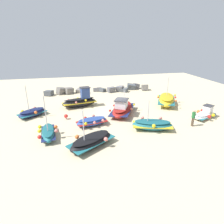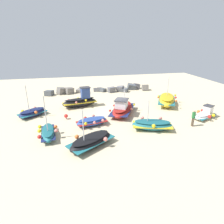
{
  "view_description": "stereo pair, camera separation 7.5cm",
  "coord_description": "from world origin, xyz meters",
  "px_view_note": "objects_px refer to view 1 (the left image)",
  "views": [
    {
      "loc": [
        -4.9,
        -20.38,
        8.04
      ],
      "look_at": [
        -0.9,
        -2.2,
        0.9
      ],
      "focal_mm": 30.78,
      "sensor_mm": 36.0,
      "label": 1
    },
    {
      "loc": [
        -4.83,
        -20.4,
        8.04
      ],
      "look_at": [
        -0.9,
        -2.2,
        0.9
      ],
      "focal_mm": 30.78,
      "sensor_mm": 36.0,
      "label": 2
    }
  ],
  "objects_px": {
    "mooring_buoy_0": "(66,116)",
    "fishing_boat_4": "(122,109)",
    "fishing_boat_3": "(152,125)",
    "fishing_boat_5": "(48,133)",
    "fishing_boat_8": "(32,113)",
    "fishing_boat_2": "(91,141)",
    "fishing_boat_7": "(92,122)",
    "fishing_boat_0": "(205,114)",
    "fishing_boat_1": "(166,100)",
    "fishing_boat_6": "(80,101)",
    "person_walking": "(193,117)"
  },
  "relations": [
    {
      "from": "fishing_boat_1",
      "to": "fishing_boat_0",
      "type": "bearing_deg",
      "value": 49.55
    },
    {
      "from": "fishing_boat_2",
      "to": "fishing_boat_6",
      "type": "height_order",
      "value": "fishing_boat_2"
    },
    {
      "from": "fishing_boat_3",
      "to": "fishing_boat_6",
      "type": "xyz_separation_m",
      "value": [
        -6.2,
        7.98,
        0.28
      ]
    },
    {
      "from": "mooring_buoy_0",
      "to": "fishing_boat_8",
      "type": "bearing_deg",
      "value": 155.65
    },
    {
      "from": "fishing_boat_0",
      "to": "fishing_boat_8",
      "type": "bearing_deg",
      "value": 140.93
    },
    {
      "from": "fishing_boat_2",
      "to": "fishing_boat_8",
      "type": "relative_size",
      "value": 1.17
    },
    {
      "from": "fishing_boat_4",
      "to": "person_walking",
      "type": "bearing_deg",
      "value": 79.99
    },
    {
      "from": "fishing_boat_2",
      "to": "fishing_boat_3",
      "type": "bearing_deg",
      "value": -16.81
    },
    {
      "from": "fishing_boat_0",
      "to": "fishing_boat_1",
      "type": "relative_size",
      "value": 0.68
    },
    {
      "from": "person_walking",
      "to": "fishing_boat_6",
      "type": "bearing_deg",
      "value": 140.46
    },
    {
      "from": "fishing_boat_0",
      "to": "mooring_buoy_0",
      "type": "height_order",
      "value": "fishing_boat_0"
    },
    {
      "from": "fishing_boat_2",
      "to": "fishing_boat_5",
      "type": "bearing_deg",
      "value": 112.36
    },
    {
      "from": "fishing_boat_0",
      "to": "fishing_boat_7",
      "type": "distance_m",
      "value": 12.15
    },
    {
      "from": "fishing_boat_2",
      "to": "mooring_buoy_0",
      "type": "height_order",
      "value": "fishing_boat_2"
    },
    {
      "from": "person_walking",
      "to": "mooring_buoy_0",
      "type": "bearing_deg",
      "value": 158.7
    },
    {
      "from": "fishing_boat_3",
      "to": "mooring_buoy_0",
      "type": "relative_size",
      "value": 7.13
    },
    {
      "from": "fishing_boat_5",
      "to": "person_walking",
      "type": "relative_size",
      "value": 2.28
    },
    {
      "from": "fishing_boat_0",
      "to": "fishing_boat_4",
      "type": "relative_size",
      "value": 0.64
    },
    {
      "from": "fishing_boat_5",
      "to": "fishing_boat_7",
      "type": "relative_size",
      "value": 1.16
    },
    {
      "from": "fishing_boat_7",
      "to": "fishing_boat_1",
      "type": "bearing_deg",
      "value": -170.51
    },
    {
      "from": "person_walking",
      "to": "mooring_buoy_0",
      "type": "xyz_separation_m",
      "value": [
        -12.1,
        4.4,
        -0.61
      ]
    },
    {
      "from": "fishing_boat_2",
      "to": "fishing_boat_4",
      "type": "height_order",
      "value": "fishing_boat_2"
    },
    {
      "from": "fishing_boat_1",
      "to": "fishing_boat_6",
      "type": "xyz_separation_m",
      "value": [
        -10.92,
        1.61,
        0.11
      ]
    },
    {
      "from": "fishing_boat_3",
      "to": "fishing_boat_5",
      "type": "distance_m",
      "value": 9.45
    },
    {
      "from": "fishing_boat_2",
      "to": "fishing_boat_1",
      "type": "bearing_deg",
      "value": 3.64
    },
    {
      "from": "fishing_boat_0",
      "to": "fishing_boat_5",
      "type": "distance_m",
      "value": 16.16
    },
    {
      "from": "fishing_boat_2",
      "to": "fishing_boat_7",
      "type": "height_order",
      "value": "fishing_boat_2"
    },
    {
      "from": "fishing_boat_8",
      "to": "person_walking",
      "type": "height_order",
      "value": "fishing_boat_8"
    },
    {
      "from": "fishing_boat_6",
      "to": "fishing_boat_7",
      "type": "bearing_deg",
      "value": -93.99
    },
    {
      "from": "fishing_boat_8",
      "to": "fishing_boat_3",
      "type": "bearing_deg",
      "value": -64.61
    },
    {
      "from": "fishing_boat_4",
      "to": "fishing_boat_0",
      "type": "bearing_deg",
      "value": 98.42
    },
    {
      "from": "fishing_boat_3",
      "to": "fishing_boat_5",
      "type": "xyz_separation_m",
      "value": [
        -9.44,
        0.49,
        -0.04
      ]
    },
    {
      "from": "fishing_boat_3",
      "to": "fishing_boat_4",
      "type": "xyz_separation_m",
      "value": [
        -1.7,
        4.47,
        0.15
      ]
    },
    {
      "from": "fishing_boat_2",
      "to": "fishing_boat_5",
      "type": "relative_size",
      "value": 1.09
    },
    {
      "from": "mooring_buoy_0",
      "to": "fishing_boat_4",
      "type": "bearing_deg",
      "value": 2.12
    },
    {
      "from": "fishing_boat_4",
      "to": "person_walking",
      "type": "distance_m",
      "value": 7.47
    },
    {
      "from": "fishing_boat_3",
      "to": "fishing_boat_1",
      "type": "bearing_deg",
      "value": 70.15
    },
    {
      "from": "fishing_boat_0",
      "to": "fishing_boat_4",
      "type": "distance_m",
      "value": 8.93
    },
    {
      "from": "fishing_boat_1",
      "to": "fishing_boat_6",
      "type": "height_order",
      "value": "fishing_boat_1"
    },
    {
      "from": "fishing_boat_6",
      "to": "fishing_boat_0",
      "type": "bearing_deg",
      "value": -38.33
    },
    {
      "from": "fishing_boat_0",
      "to": "fishing_boat_5",
      "type": "xyz_separation_m",
      "value": [
        -16.13,
        -0.93,
        0.01
      ]
    },
    {
      "from": "fishing_boat_8",
      "to": "mooring_buoy_0",
      "type": "xyz_separation_m",
      "value": [
        3.61,
        -1.63,
        -0.07
      ]
    },
    {
      "from": "fishing_boat_3",
      "to": "mooring_buoy_0",
      "type": "height_order",
      "value": "fishing_boat_3"
    },
    {
      "from": "mooring_buoy_0",
      "to": "fishing_boat_1",
      "type": "bearing_deg",
      "value": 9.57
    },
    {
      "from": "fishing_boat_2",
      "to": "fishing_boat_5",
      "type": "height_order",
      "value": "fishing_boat_5"
    },
    {
      "from": "fishing_boat_0",
      "to": "fishing_boat_2",
      "type": "bearing_deg",
      "value": 169.06
    },
    {
      "from": "fishing_boat_5",
      "to": "mooring_buoy_0",
      "type": "relative_size",
      "value": 6.76
    },
    {
      "from": "fishing_boat_2",
      "to": "fishing_boat_7",
      "type": "xyz_separation_m",
      "value": [
        0.52,
        3.94,
        -0.06
      ]
    },
    {
      "from": "fishing_boat_1",
      "to": "fishing_boat_7",
      "type": "distance_m",
      "value": 11.02
    },
    {
      "from": "fishing_boat_8",
      "to": "person_walking",
      "type": "bearing_deg",
      "value": -58.7
    }
  ]
}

